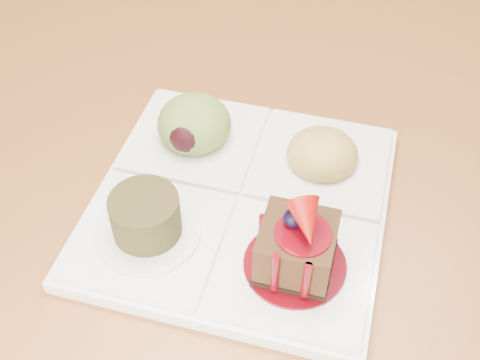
# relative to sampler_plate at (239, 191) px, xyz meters

# --- Properties ---
(ground) EXTENTS (6.00, 6.00, 0.00)m
(ground) POSITION_rel_sampler_plate_xyz_m (-0.08, 0.72, -0.77)
(ground) COLOR brown
(sampler_plate) EXTENTS (0.24, 0.24, 0.09)m
(sampler_plate) POSITION_rel_sampler_plate_xyz_m (0.00, 0.00, 0.00)
(sampler_plate) COLOR white
(sampler_plate) RESTS_ON dining_table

